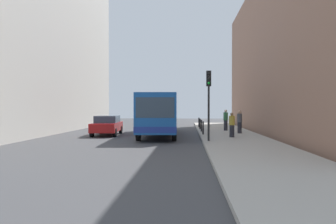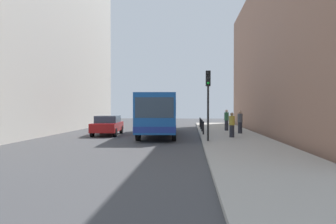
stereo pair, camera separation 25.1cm
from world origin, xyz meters
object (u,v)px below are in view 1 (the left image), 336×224
Objects in this scene: pedestrian_far_sidewalk at (226,120)px; bollard_near at (203,128)px; bus at (159,113)px; bollard_farthest at (199,122)px; pedestrian_near_signal at (232,125)px; pedestrian_mid_sidewalk at (240,122)px; bollard_mid at (201,126)px; traffic_light at (209,92)px; car_beside_bus at (107,125)px; bollard_far at (200,124)px.

bollard_near is at bearing 40.44° from pedestrian_far_sidewalk.
bus reaches higher than bollard_farthest.
pedestrian_near_signal is 0.95× the size of pedestrian_mid_sidewalk.
traffic_light is at bearing -89.23° from bollard_mid.
pedestrian_mid_sidewalk is (1.02, 3.24, 0.05)m from pedestrian_near_signal.
traffic_light is at bearing 119.95° from bus.
traffic_light is 3.62m from pedestrian_near_signal.
bollard_farthest is 0.58× the size of pedestrian_near_signal.
bollard_farthest is (7.24, 8.05, -0.16)m from car_beside_bus.
pedestrian_mid_sidewalk is (10.05, 0.55, 0.23)m from car_beside_bus.
pedestrian_near_signal is at bearing -48.62° from bollard_near.
bus is 6.26× the size of pedestrian_far_sidewalk.
bollard_mid is 2.47m from pedestrian_far_sidewalk.
bollard_farthest is at bearing -55.51° from pedestrian_near_signal.
pedestrian_far_sidewalk is (2.11, -4.60, 0.42)m from bollard_farthest.
car_beside_bus reaches higher than bollard_far.
bollard_far is at bearing 37.52° from pedestrian_mid_sidewalk.
bus is 11.72× the size of bollard_mid.
bollard_far is 2.74m from pedestrian_far_sidewalk.
bollard_far is 1.00× the size of bollard_farthest.
bollard_farthest is 0.55× the size of pedestrian_mid_sidewalk.
bollard_mid and bollard_farthest have the same top height.
bus is 3.56m from bollard_near.
bollard_near is (7.24, -0.67, -0.16)m from car_beside_bus.
car_beside_bus is 8.88m from bollard_far.
pedestrian_far_sidewalk reaches higher than pedestrian_mid_sidewalk.
pedestrian_near_signal is at bearing 148.22° from bus.
bus is 5.86m from pedestrian_near_signal.
pedestrian_far_sidewalk is at bearing -65.35° from bollard_farthest.
bollard_near is at bearing 170.79° from car_beside_bus.
bollard_far is at bearing -148.56° from car_beside_bus.
bollard_far is 0.58× the size of pedestrian_near_signal.
pedestrian_mid_sidewalk is (2.81, -1.69, 0.38)m from bollard_mid.
pedestrian_far_sidewalk is (2.11, -1.70, 0.42)m from bollard_far.
car_beside_bus reaches higher than bollard_farthest.
traffic_light is 9.05m from pedestrian_far_sidewalk.
pedestrian_far_sidewalk is (2.01, 8.60, -1.96)m from traffic_light.
bollard_near is 0.58× the size of pedestrian_near_signal.
traffic_light is at bearing -89.44° from bollard_far.
pedestrian_mid_sidewalk reaches higher than bollard_near.
bollard_farthest is 10.89m from pedestrian_near_signal.
pedestrian_far_sidewalk is (5.41, 3.33, -0.68)m from bus.
bollard_far is at bearing -61.18° from pedestrian_far_sidewalk.
bollard_far is 2.90m from bollard_farthest.
traffic_light is (3.40, -5.27, 1.28)m from bus.
bollard_far is at bearing -52.11° from pedestrian_near_signal.
car_beside_bus is 2.78× the size of pedestrian_near_signal.
bollard_mid is at bearing -45.04° from pedestrian_near_signal.
bollard_near is (-0.10, 4.49, -2.38)m from traffic_light.
car_beside_bus is at bearing -162.82° from bollard_mid.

